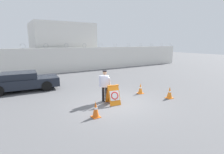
% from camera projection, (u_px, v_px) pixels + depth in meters
% --- Properties ---
extents(ground_plane, '(90.00, 90.00, 0.00)m').
position_uv_depth(ground_plane, '(115.00, 104.00, 9.28)').
color(ground_plane, '#5B5B5E').
extents(perimeter_wall, '(36.00, 0.30, 3.11)m').
position_uv_depth(perimeter_wall, '(57.00, 61.00, 18.30)').
color(perimeter_wall, silver).
rests_on(perimeter_wall, ground_plane).
extents(building_block, '(7.07, 5.17, 5.48)m').
position_uv_depth(building_block, '(63.00, 46.00, 21.82)').
color(building_block, silver).
rests_on(building_block, ground_plane).
extents(barricade_sign, '(0.71, 0.84, 1.02)m').
position_uv_depth(barricade_sign, '(113.00, 95.00, 9.17)').
color(barricade_sign, orange).
rests_on(barricade_sign, ground_plane).
extents(security_guard, '(0.54, 0.61, 1.73)m').
position_uv_depth(security_guard, '(105.00, 84.00, 9.48)').
color(security_guard, black).
rests_on(security_guard, ground_plane).
extents(traffic_cone_near, '(0.37, 0.37, 0.69)m').
position_uv_depth(traffic_cone_near, '(170.00, 93.00, 10.14)').
color(traffic_cone_near, orange).
rests_on(traffic_cone_near, ground_plane).
extents(traffic_cone_mid, '(0.35, 0.35, 0.72)m').
position_uv_depth(traffic_cone_mid, '(96.00, 109.00, 7.54)').
color(traffic_cone_mid, orange).
rests_on(traffic_cone_mid, ground_plane).
extents(traffic_cone_far, '(0.34, 0.34, 0.66)m').
position_uv_depth(traffic_cone_far, '(140.00, 88.00, 11.09)').
color(traffic_cone_far, orange).
rests_on(traffic_cone_far, ground_plane).
extents(parked_car_front_coupe, '(4.63, 2.24, 1.25)m').
position_uv_depth(parked_car_front_coupe, '(22.00, 81.00, 11.74)').
color(parked_car_front_coupe, black).
rests_on(parked_car_front_coupe, ground_plane).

